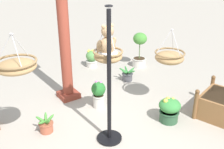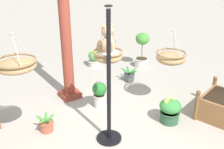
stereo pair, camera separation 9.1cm
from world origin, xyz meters
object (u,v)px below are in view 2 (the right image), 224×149
object	(u,v)px
teddy_bear	(107,42)
potted_plant_small_succulent	(170,110)
hanging_basket_with_teddy	(108,55)
hanging_basket_left_high	(16,65)
potted_plant_trailing_ivy	(46,124)
potted_plant_tall_leafy	(142,50)
display_pole_central	(109,104)
greenhouse_pillar_left	(66,40)
potted_plant_fern_front	(94,59)
potted_plant_conical_shrub	(99,93)
potted_plant_bushy_green	(129,76)
hanging_basket_right_low	(171,57)

from	to	relation	value
teddy_bear	potted_plant_small_succulent	bearing A→B (deg)	-22.52
hanging_basket_with_teddy	hanging_basket_left_high	size ratio (longest dim) A/B	1.12
potted_plant_small_succulent	potted_plant_trailing_ivy	bearing A→B (deg)	153.79
hanging_basket_left_high	potted_plant_trailing_ivy	distance (m)	1.49
potted_plant_tall_leafy	potted_plant_small_succulent	bearing A→B (deg)	-118.28
display_pole_central	potted_plant_trailing_ivy	xyz separation A→B (m)	(-0.83, 0.84, -0.58)
hanging_basket_with_teddy	hanging_basket_left_high	bearing A→B (deg)	168.43
potted_plant_trailing_ivy	hanging_basket_left_high	bearing A→B (deg)	-145.35
greenhouse_pillar_left	potted_plant_small_succulent	xyz separation A→B (m)	(1.18, -2.00, -1.09)
potted_plant_fern_front	potted_plant_trailing_ivy	distance (m)	3.23
potted_plant_trailing_ivy	teddy_bear	bearing A→B (deg)	-30.16
potted_plant_tall_leafy	potted_plant_conical_shrub	size ratio (longest dim) A/B	1.66
teddy_bear	greenhouse_pillar_left	xyz separation A→B (m)	(-0.05, 1.53, -0.36)
greenhouse_pillar_left	potted_plant_trailing_ivy	distance (m)	1.80
potted_plant_conical_shrub	teddy_bear	bearing A→B (deg)	-110.55
greenhouse_pillar_left	teddy_bear	bearing A→B (deg)	-88.10
hanging_basket_with_teddy	potted_plant_tall_leafy	xyz separation A→B (m)	(2.49, 2.09, -0.96)
teddy_bear	potted_plant_trailing_ivy	bearing A→B (deg)	149.84
potted_plant_small_succulent	potted_plant_conical_shrub	world-z (taller)	potted_plant_conical_shrub
hanging_basket_with_teddy	potted_plant_small_succulent	bearing A→B (deg)	-21.44
potted_plant_bushy_green	potted_plant_trailing_ivy	xyz separation A→B (m)	(-2.58, -0.90, -0.01)
potted_plant_fern_front	display_pole_central	bearing A→B (deg)	-115.73
greenhouse_pillar_left	potted_plant_small_succulent	size ratio (longest dim) A/B	5.45
teddy_bear	potted_plant_tall_leafy	world-z (taller)	teddy_bear
teddy_bear	potted_plant_trailing_ivy	xyz separation A→B (m)	(-0.98, 0.57, -1.57)
greenhouse_pillar_left	potted_plant_bushy_green	distance (m)	2.04
hanging_basket_left_high	potted_plant_tall_leafy	xyz separation A→B (m)	(3.91, 1.80, -1.02)
hanging_basket_with_teddy	greenhouse_pillar_left	distance (m)	1.56
potted_plant_small_succulent	potted_plant_conical_shrub	distance (m)	1.50
hanging_basket_with_teddy	potted_plant_small_succulent	distance (m)	1.71
greenhouse_pillar_left	potted_plant_fern_front	bearing A→B (deg)	42.75
hanging_basket_left_high	potted_plant_bushy_green	xyz separation A→B (m)	(3.02, 1.20, -1.38)
potted_plant_bushy_green	potted_plant_conical_shrub	world-z (taller)	potted_plant_conical_shrub
potted_plant_fern_front	potted_plant_tall_leafy	distance (m)	1.40
potted_plant_conical_shrub	potted_plant_bushy_green	bearing A→B (deg)	27.93
display_pole_central	hanging_basket_right_low	size ratio (longest dim) A/B	3.32
hanging_basket_left_high	potted_plant_trailing_ivy	world-z (taller)	hanging_basket_left_high
potted_plant_tall_leafy	potted_plant_fern_front	bearing A→B (deg)	146.76
greenhouse_pillar_left	potted_plant_tall_leafy	distance (m)	2.72
potted_plant_fern_front	potted_plant_bushy_green	xyz separation A→B (m)	(0.26, -1.35, -0.09)
hanging_basket_with_teddy	potted_plant_tall_leafy	world-z (taller)	hanging_basket_with_teddy
hanging_basket_left_high	potted_plant_trailing_ivy	size ratio (longest dim) A/B	1.67
hanging_basket_right_low	potted_plant_bushy_green	size ratio (longest dim) A/B	1.60
teddy_bear	potted_plant_bushy_green	bearing A→B (deg)	42.60
hanging_basket_right_low	potted_plant_fern_front	bearing A→B (deg)	93.74
hanging_basket_with_teddy	potted_plant_trailing_ivy	distance (m)	1.76
hanging_basket_with_teddy	potted_plant_bushy_green	size ratio (longest dim) A/B	1.55
potted_plant_tall_leafy	display_pole_central	bearing A→B (deg)	-138.43
display_pole_central	greenhouse_pillar_left	bearing A→B (deg)	86.86
hanging_basket_left_high	potted_plant_fern_front	bearing A→B (deg)	42.72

